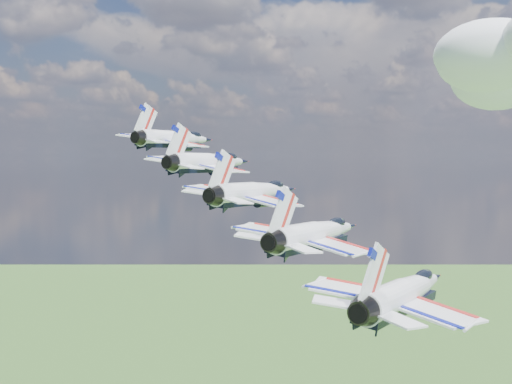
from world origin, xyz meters
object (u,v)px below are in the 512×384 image
at_px(jet_0, 176,139).
at_px(jet_4, 405,292).
at_px(jet_3, 317,233).
at_px(jet_2, 256,192).
at_px(jet_1, 211,162).

xyz_separation_m(jet_0, jet_4, (37.47, -30.52, -11.60)).
height_order(jet_0, jet_3, jet_0).
bearing_deg(jet_0, jet_2, -33.06).
relative_size(jet_1, jet_3, 1.00).
bearing_deg(jet_3, jet_4, -33.06).
relative_size(jet_0, jet_1, 1.00).
xyz_separation_m(jet_1, jet_2, (9.37, -7.63, -2.90)).
bearing_deg(jet_2, jet_1, 146.94).
relative_size(jet_0, jet_4, 1.00).
height_order(jet_0, jet_2, jet_0).
xyz_separation_m(jet_1, jet_3, (18.74, -15.26, -5.80)).
bearing_deg(jet_2, jet_3, -33.06).
relative_size(jet_2, jet_3, 1.00).
relative_size(jet_1, jet_2, 1.00).
distance_m(jet_0, jet_2, 24.85).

